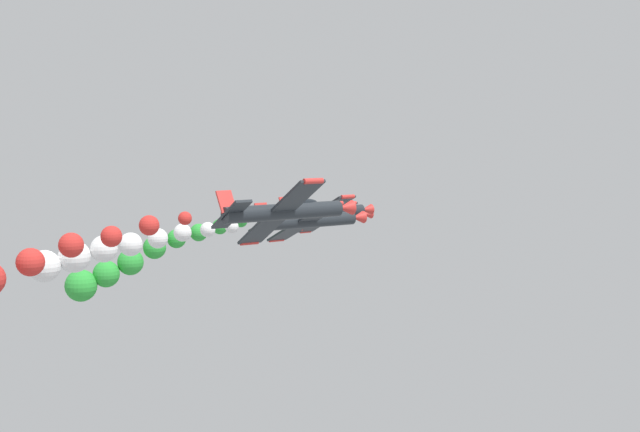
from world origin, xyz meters
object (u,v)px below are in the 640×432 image
Objects in this scene: airplane_lead at (331,216)px; airplane_left_outer at (286,211)px; airplane_left_inner at (326,212)px; airplane_right_inner at (310,221)px.

airplane_lead is 37.15m from airplane_left_outer.
airplane_lead is 1.00× the size of airplane_left_outer.
airplane_left_inner is (9.38, -7.45, 1.60)m from airplane_lead.
airplane_lead is at bearing 139.36° from airplane_left_outer.
airplane_right_inner reaches higher than airplane_lead.
airplane_left_outer is (9.48, -8.45, 1.94)m from airplane_right_inner.
airplane_right_inner is 1.00× the size of airplane_left_outer.
airplane_left_inner is at bearing -38.48° from airplane_lead.
airplane_left_inner is 25.09m from airplane_left_outer.
airplane_left_inner reaches higher than airplane_lead.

